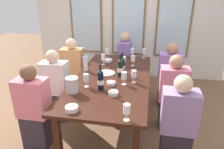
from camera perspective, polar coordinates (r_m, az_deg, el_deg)
ground_plane at (r=3.33m, az=0.03°, el=-12.62°), size 12.00×12.00×0.00m
back_wall_with_windows at (r=4.73m, az=4.62°, el=16.70°), size 4.24×0.10×2.90m
dining_table at (r=2.99m, az=0.04°, el=-2.04°), size 1.04×2.13×0.74m
white_plate_0 at (r=3.12m, az=-1.50°, el=0.46°), size 0.25×0.25×0.01m
metal_pitcher at (r=2.56m, az=-10.75°, el=-2.78°), size 0.16×0.16×0.19m
wine_bottle_0 at (r=3.08m, az=2.80°, el=2.40°), size 0.08×0.08×0.31m
wine_bottle_1 at (r=2.95m, az=2.28°, el=1.79°), size 0.08×0.08×0.34m
wine_bottle_2 at (r=2.56m, az=-3.12°, el=-1.54°), size 0.08×0.08×0.33m
tasting_bowl_0 at (r=2.74m, az=-0.28°, el=-2.36°), size 0.11×0.11×0.04m
tasting_bowl_1 at (r=2.22m, az=-10.87°, el=-9.05°), size 0.13×0.13×0.05m
tasting_bowl_2 at (r=3.62m, az=-1.14°, el=3.84°), size 0.15×0.15×0.04m
tasting_bowl_3 at (r=2.48m, az=0.31°, el=-5.07°), size 0.12×0.12×0.05m
water_bottle at (r=3.21m, az=-7.19°, el=2.97°), size 0.06×0.06×0.24m
wine_glass_0 at (r=3.76m, az=-1.31°, el=6.18°), size 0.07×0.07×0.17m
wine_glass_1 at (r=1.99m, az=4.02°, el=-9.48°), size 0.07×0.07×0.17m
wine_glass_2 at (r=2.77m, az=5.94°, el=0.09°), size 0.07×0.07×0.17m
wine_glass_3 at (r=3.45m, az=-2.41°, el=4.57°), size 0.07×0.07×0.17m
wine_glass_4 at (r=3.40m, az=5.73°, el=4.31°), size 0.07×0.07×0.17m
wine_glass_5 at (r=2.66m, az=-7.03°, el=-1.03°), size 0.07×0.07×0.17m
wine_glass_6 at (r=3.33m, az=3.18°, el=4.03°), size 0.07×0.07×0.17m
wine_glass_7 at (r=2.71m, az=3.28°, el=-0.46°), size 0.07×0.07×0.17m
wine_glass_8 at (r=3.82m, az=5.55°, el=6.27°), size 0.07×0.07×0.17m
wine_glass_9 at (r=3.82m, az=8.68°, el=6.17°), size 0.07×0.07×0.17m
seated_person_0 at (r=3.27m, az=-15.02°, el=-3.49°), size 0.38×0.24×1.11m
seated_person_1 at (r=3.07m, az=16.08°, el=-5.34°), size 0.38×0.24×1.11m
seated_person_2 at (r=2.79m, az=-20.36°, el=-8.89°), size 0.38×0.24×1.11m
seated_person_3 at (r=2.47m, az=17.37°, el=-12.77°), size 0.38×0.24×1.11m
seated_person_4 at (r=3.89m, az=-10.52°, el=1.14°), size 0.38×0.24×1.11m
seated_person_5 at (r=3.67m, az=15.28°, el=-0.58°), size 0.38×0.24×1.11m
seated_person_6 at (r=4.35m, az=3.42°, el=3.79°), size 0.24×0.38×1.11m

